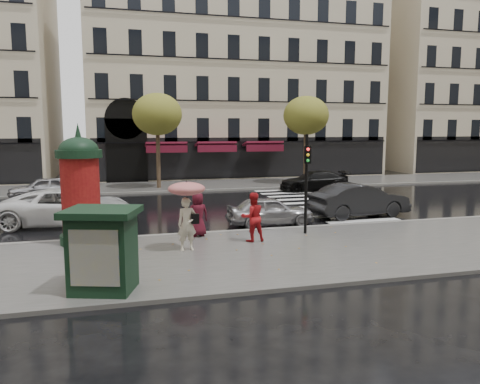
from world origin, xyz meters
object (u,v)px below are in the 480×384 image
object	(u,v)px
car_silver	(270,211)
car_white	(68,207)
man_burgundy	(198,214)
woman_red	(253,217)
woman_umbrella	(187,204)
traffic_light	(307,174)
car_far_silver	(43,188)
newsstand	(103,249)
car_darkgrey	(359,200)
morris_column	(80,186)
car_black	(314,181)

from	to	relation	value
car_silver	car_white	world-z (taller)	car_white
man_burgundy	car_silver	size ratio (longest dim) A/B	0.45
woman_red	car_white	xyz separation A→B (m)	(-6.80, 5.35, -0.21)
woman_umbrella	traffic_light	distance (m)	5.06
man_burgundy	car_far_silver	world-z (taller)	man_burgundy
woman_red	car_far_silver	bearing A→B (deg)	-60.58
car_white	car_far_silver	xyz separation A→B (m)	(-2.15, 8.57, -0.13)
woman_umbrella	man_burgundy	bearing A→B (deg)	70.36
woman_umbrella	newsstand	distance (m)	4.35
woman_umbrella	car_darkgrey	xyz separation A→B (m)	(9.01, 4.63, -0.90)
woman_red	man_burgundy	xyz separation A→B (m)	(-1.78, 1.31, -0.05)
morris_column	car_white	bearing A→B (deg)	101.80
car_white	car_far_silver	world-z (taller)	car_white
man_burgundy	car_white	xyz separation A→B (m)	(-5.03, 4.03, -0.16)
car_darkgrey	traffic_light	bearing A→B (deg)	122.37
newsstand	car_silver	distance (m)	9.93
car_black	car_far_silver	size ratio (longest dim) A/B	1.19
traffic_light	car_silver	bearing A→B (deg)	104.72
car_white	car_darkgrey	bearing A→B (deg)	-88.47
man_burgundy	car_darkgrey	world-z (taller)	man_burgundy
car_silver	car_black	bearing A→B (deg)	-32.11
car_silver	morris_column	bearing A→B (deg)	104.12
newsstand	car_darkgrey	distance (m)	14.16
man_burgundy	car_black	bearing A→B (deg)	-141.39
car_darkgrey	morris_column	bearing A→B (deg)	95.84
man_burgundy	newsstand	xyz separation A→B (m)	(-3.34, -5.40, 0.24)
morris_column	woman_umbrella	bearing A→B (deg)	-29.63
woman_umbrella	woman_red	bearing A→B (deg)	14.96
car_white	woman_red	bearing A→B (deg)	-120.74
newsstand	car_white	world-z (taller)	newsstand
man_burgundy	traffic_light	bearing A→B (deg)	159.45
car_darkgrey	man_burgundy	bearing A→B (deg)	101.56
morris_column	car_darkgrey	xyz separation A→B (m)	(12.49, 2.65, -1.37)
morris_column	car_white	world-z (taller)	morris_column
morris_column	car_black	size ratio (longest dim) A/B	0.91
newsstand	car_white	size ratio (longest dim) A/B	0.36
newsstand	car_darkgrey	bearing A→B (deg)	34.67
woman_red	traffic_light	distance (m)	2.83
car_far_silver	morris_column	bearing A→B (deg)	6.36
traffic_light	car_black	distance (m)	14.10
man_burgundy	car_darkgrey	size ratio (longest dim) A/B	0.35
woman_red	car_darkgrey	world-z (taller)	woman_red
woman_red	man_burgundy	size ratio (longest dim) A/B	1.06
woman_umbrella	car_darkgrey	distance (m)	10.17
car_silver	car_black	world-z (taller)	car_black
man_burgundy	car_far_silver	distance (m)	14.50
woman_umbrella	car_black	xyz separation A→B (m)	(10.79, 13.96, -1.01)
man_burgundy	car_white	size ratio (longest dim) A/B	0.29
car_black	car_silver	bearing A→B (deg)	-27.63
woman_umbrella	car_darkgrey	size ratio (longest dim) A/B	0.49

